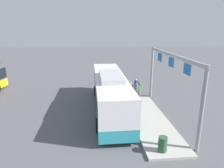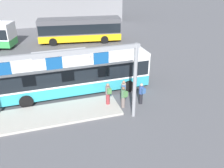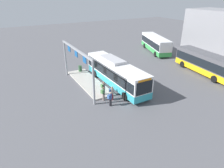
{
  "view_description": "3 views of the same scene",
  "coord_description": "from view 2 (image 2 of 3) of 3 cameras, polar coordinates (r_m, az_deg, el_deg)",
  "views": [
    {
      "loc": [
        -16.47,
        1.4,
        7.09
      ],
      "look_at": [
        2.05,
        -0.37,
        1.81
      ],
      "focal_mm": 32.13,
      "sensor_mm": 36.0,
      "label": 1
    },
    {
      "loc": [
        -2.37,
        -17.56,
        9.53
      ],
      "look_at": [
        2.65,
        -1.61,
        1.12
      ],
      "focal_mm": 38.95,
      "sensor_mm": 36.0,
      "label": 2
    },
    {
      "loc": [
        20.69,
        -12.14,
        11.24
      ],
      "look_at": [
        1.71,
        -1.52,
        1.13
      ],
      "focal_mm": 31.65,
      "sensor_mm": 36.0,
      "label": 3
    }
  ],
  "objects": [
    {
      "name": "person_waiting_near",
      "position": [
        18.33,
        2.74,
        -1.47
      ],
      "size": [
        0.47,
        0.59,
        1.67
      ],
      "rotation": [
        0.0,
        0.0,
        1.22
      ],
      "color": "maroon",
      "rests_on": "ground"
    },
    {
      "name": "person_waiting_far",
      "position": [
        17.56,
        -0.94,
        -2.2
      ],
      "size": [
        0.39,
        0.56,
        1.67
      ],
      "rotation": [
        0.0,
        0.0,
        1.73
      ],
      "color": "maroon",
      "rests_on": "platform_curb"
    },
    {
      "name": "bus_main",
      "position": [
        19.33,
        -9.0,
        2.81
      ],
      "size": [
        11.98,
        2.77,
        3.46
      ],
      "rotation": [
        0.0,
        0.0,
        0.01
      ],
      "color": "teal",
      "rests_on": "ground"
    },
    {
      "name": "bus_background_right",
      "position": [
        32.73,
        -7.58,
        12.77
      ],
      "size": [
        10.82,
        3.98,
        3.1
      ],
      "rotation": [
        0.0,
        0.0,
        3.0
      ],
      "color": "#EAAD14",
      "rests_on": "ground"
    },
    {
      "name": "platform_sign_gantry",
      "position": [
        14.18,
        -13.13,
        2.13
      ],
      "size": [
        10.25,
        0.24,
        5.2
      ],
      "color": "gray",
      "rests_on": "ground"
    },
    {
      "name": "person_waiting_mid",
      "position": [
        17.47,
        2.72,
        -2.97
      ],
      "size": [
        0.49,
        0.6,
        1.67
      ],
      "rotation": [
        0.0,
        0.0,
        1.97
      ],
      "color": "slate",
      "rests_on": "ground"
    },
    {
      "name": "platform_curb",
      "position": [
        17.45,
        -14.64,
        -7.09
      ],
      "size": [
        10.0,
        2.8,
        0.16
      ],
      "primitive_type": "cube",
      "color": "#B2ADA3",
      "rests_on": "ground"
    },
    {
      "name": "ground_plane",
      "position": [
        20.12,
        -8.61,
        -1.91
      ],
      "size": [
        120.0,
        120.0,
        0.0
      ],
      "primitive_type": "plane",
      "color": "#56565B"
    },
    {
      "name": "person_boarding",
      "position": [
        18.04,
        6.9,
        -2.14
      ],
      "size": [
        0.43,
        0.58,
        1.67
      ],
      "rotation": [
        0.0,
        0.0,
        1.83
      ],
      "color": "black",
      "rests_on": "ground"
    }
  ]
}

